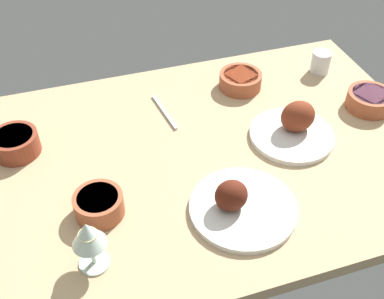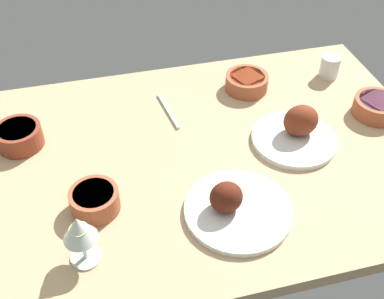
{
  "view_description": "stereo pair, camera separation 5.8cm",
  "coord_description": "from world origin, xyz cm",
  "px_view_note": "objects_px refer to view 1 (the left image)",
  "views": [
    {
      "loc": [
        -28.85,
        -90.34,
        93.61
      ],
      "look_at": [
        0.0,
        0.0,
        6.0
      ],
      "focal_mm": 43.51,
      "sensor_mm": 36.0,
      "label": 1
    },
    {
      "loc": [
        -23.27,
        -91.93,
        93.61
      ],
      "look_at": [
        0.0,
        0.0,
        6.0
      ],
      "focal_mm": 43.51,
      "sensor_mm": 36.0,
      "label": 2
    }
  ],
  "objects_px": {
    "bowl_sauce": "(240,80)",
    "water_tumbler": "(321,62)",
    "bowl_cream": "(15,143)",
    "plate_near_viewer": "(239,204)",
    "bowl_onions": "(369,100)",
    "bowl_soup": "(99,204)",
    "wine_glass": "(88,236)",
    "fork_loose": "(164,112)",
    "plate_center_main": "(294,127)"
  },
  "relations": [
    {
      "from": "bowl_sauce",
      "to": "water_tumbler",
      "type": "relative_size",
      "value": 1.84
    },
    {
      "from": "bowl_sauce",
      "to": "bowl_cream",
      "type": "bearing_deg",
      "value": -171.82
    },
    {
      "from": "plate_near_viewer",
      "to": "water_tumbler",
      "type": "bearing_deg",
      "value": 44.81
    },
    {
      "from": "plate_near_viewer",
      "to": "bowl_onions",
      "type": "xyz_separation_m",
      "value": [
        0.54,
        0.27,
        0.01
      ]
    },
    {
      "from": "wine_glass",
      "to": "water_tumbler",
      "type": "xyz_separation_m",
      "value": [
        0.86,
        0.54,
        -0.06
      ]
    },
    {
      "from": "bowl_sauce",
      "to": "wine_glass",
      "type": "distance_m",
      "value": 0.78
    },
    {
      "from": "plate_near_viewer",
      "to": "plate_center_main",
      "type": "bearing_deg",
      "value": 40.29
    },
    {
      "from": "bowl_sauce",
      "to": "bowl_cream",
      "type": "xyz_separation_m",
      "value": [
        -0.72,
        -0.1,
        0.01
      ]
    },
    {
      "from": "wine_glass",
      "to": "fork_loose",
      "type": "height_order",
      "value": "wine_glass"
    },
    {
      "from": "plate_center_main",
      "to": "bowl_sauce",
      "type": "relative_size",
      "value": 1.76
    },
    {
      "from": "bowl_cream",
      "to": "bowl_onions",
      "type": "bearing_deg",
      "value": -6.54
    },
    {
      "from": "plate_near_viewer",
      "to": "bowl_soup",
      "type": "distance_m",
      "value": 0.34
    },
    {
      "from": "bowl_onions",
      "to": "wine_glass",
      "type": "distance_m",
      "value": 0.96
    },
    {
      "from": "wine_glass",
      "to": "bowl_onions",
      "type": "bearing_deg",
      "value": 18.92
    },
    {
      "from": "wine_glass",
      "to": "fork_loose",
      "type": "relative_size",
      "value": 0.77
    },
    {
      "from": "bowl_soup",
      "to": "bowl_onions",
      "type": "height_order",
      "value": "bowl_soup"
    },
    {
      "from": "plate_near_viewer",
      "to": "bowl_sauce",
      "type": "relative_size",
      "value": 1.93
    },
    {
      "from": "plate_near_viewer",
      "to": "bowl_onions",
      "type": "bearing_deg",
      "value": 26.2
    },
    {
      "from": "fork_loose",
      "to": "water_tumbler",
      "type": "bearing_deg",
      "value": -91.93
    },
    {
      "from": "plate_center_main",
      "to": "fork_loose",
      "type": "xyz_separation_m",
      "value": [
        -0.33,
        0.22,
        -0.03
      ]
    },
    {
      "from": "bowl_soup",
      "to": "bowl_cream",
      "type": "distance_m",
      "value": 0.34
    },
    {
      "from": "plate_center_main",
      "to": "wine_glass",
      "type": "bearing_deg",
      "value": -157.14
    },
    {
      "from": "wine_glass",
      "to": "water_tumbler",
      "type": "bearing_deg",
      "value": 31.94
    },
    {
      "from": "plate_near_viewer",
      "to": "bowl_onions",
      "type": "relative_size",
      "value": 1.92
    },
    {
      "from": "wine_glass",
      "to": "bowl_cream",
      "type": "bearing_deg",
      "value": 108.84
    },
    {
      "from": "bowl_onions",
      "to": "bowl_cream",
      "type": "xyz_separation_m",
      "value": [
        -1.06,
        0.12,
        0.0
      ]
    },
    {
      "from": "bowl_sauce",
      "to": "water_tumbler",
      "type": "xyz_separation_m",
      "value": [
        0.3,
        0.0,
        0.01
      ]
    },
    {
      "from": "wine_glass",
      "to": "bowl_soup",
      "type": "bearing_deg",
      "value": 75.49
    },
    {
      "from": "bowl_cream",
      "to": "water_tumbler",
      "type": "height_order",
      "value": "water_tumbler"
    },
    {
      "from": "bowl_onions",
      "to": "bowl_cream",
      "type": "distance_m",
      "value": 1.06
    },
    {
      "from": "plate_center_main",
      "to": "bowl_soup",
      "type": "bearing_deg",
      "value": -168.28
    },
    {
      "from": "bowl_cream",
      "to": "fork_loose",
      "type": "relative_size",
      "value": 0.71
    },
    {
      "from": "plate_center_main",
      "to": "bowl_soup",
      "type": "distance_m",
      "value": 0.6
    },
    {
      "from": "plate_near_viewer",
      "to": "fork_loose",
      "type": "height_order",
      "value": "plate_near_viewer"
    },
    {
      "from": "plate_near_viewer",
      "to": "bowl_sauce",
      "type": "xyz_separation_m",
      "value": [
        0.2,
        0.49,
        0.01
      ]
    },
    {
      "from": "bowl_soup",
      "to": "bowl_sauce",
      "type": "xyz_separation_m",
      "value": [
        0.53,
        0.39,
        -0.0
      ]
    },
    {
      "from": "plate_center_main",
      "to": "water_tumbler",
      "type": "height_order",
      "value": "plate_center_main"
    },
    {
      "from": "water_tumbler",
      "to": "bowl_onions",
      "type": "bearing_deg",
      "value": -78.59
    },
    {
      "from": "bowl_cream",
      "to": "water_tumbler",
      "type": "xyz_separation_m",
      "value": [
        1.01,
        0.11,
        0.0
      ]
    },
    {
      "from": "bowl_cream",
      "to": "bowl_sauce",
      "type": "bearing_deg",
      "value": 8.18
    },
    {
      "from": "plate_center_main",
      "to": "bowl_cream",
      "type": "relative_size",
      "value": 1.89
    },
    {
      "from": "bowl_soup",
      "to": "bowl_cream",
      "type": "height_order",
      "value": "bowl_cream"
    },
    {
      "from": "plate_near_viewer",
      "to": "plate_center_main",
      "type": "xyz_separation_m",
      "value": [
        0.26,
        0.22,
        0.01
      ]
    },
    {
      "from": "bowl_sauce",
      "to": "bowl_cream",
      "type": "relative_size",
      "value": 1.07
    },
    {
      "from": "plate_near_viewer",
      "to": "water_tumbler",
      "type": "xyz_separation_m",
      "value": [
        0.5,
        0.49,
        0.02
      ]
    },
    {
      "from": "fork_loose",
      "to": "bowl_onions",
      "type": "bearing_deg",
      "value": -113.02
    },
    {
      "from": "bowl_soup",
      "to": "plate_center_main",
      "type": "bearing_deg",
      "value": 11.72
    },
    {
      "from": "bowl_sauce",
      "to": "water_tumbler",
      "type": "bearing_deg",
      "value": 0.52
    },
    {
      "from": "plate_near_viewer",
      "to": "bowl_cream",
      "type": "relative_size",
      "value": 2.07
    },
    {
      "from": "plate_near_viewer",
      "to": "bowl_sauce",
      "type": "bearing_deg",
      "value": 67.72
    }
  ]
}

